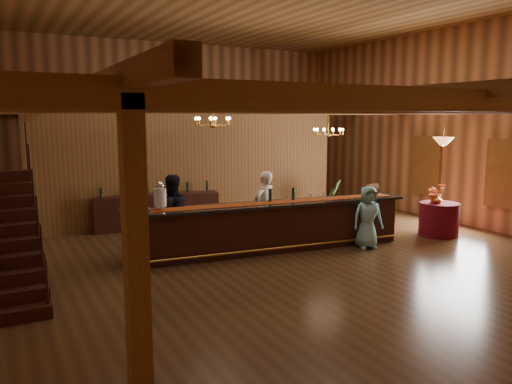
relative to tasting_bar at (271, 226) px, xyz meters
name	(u,v)px	position (x,y,z in m)	size (l,w,h in m)	color
floor	(271,247)	(0.16, 0.29, -0.56)	(14.00, 14.00, 0.00)	#4C331A
ceiling	(272,0)	(0.16, 0.29, 4.94)	(14.00, 14.00, 0.00)	#A96F39
wall_back	(173,124)	(0.16, 7.29, 2.19)	(12.00, 0.10, 5.50)	#C4804D
wall_right	(458,126)	(6.16, 0.29, 2.19)	(0.10, 14.00, 5.50)	#C4804D
beam_grid	(261,106)	(0.16, 0.80, 2.69)	(11.90, 13.90, 0.39)	brown
support_posts	(282,181)	(0.16, -0.21, 1.04)	(9.20, 10.20, 3.20)	brown
partition_wall	(196,168)	(-0.34, 3.79, 0.99)	(9.00, 0.18, 3.10)	brown
window_right_front	(505,174)	(6.11, -1.31, 0.99)	(0.12, 1.05, 1.75)	white
window_right_back	(427,165)	(6.11, 1.29, 0.99)	(0.12, 1.05, 1.75)	white
staircase	(9,238)	(-5.29, -0.45, 0.44)	(1.00, 2.80, 2.00)	black
backroom_boxes	(180,193)	(-0.13, 5.79, -0.03)	(4.10, 0.60, 1.10)	black
tasting_bar	(271,226)	(0.00, 0.00, 0.00)	(6.61, 1.48, 1.11)	black
beverage_dispenser	(160,196)	(-2.45, 0.30, 0.83)	(0.26, 0.26, 0.60)	silver
glass_rack_tray	(136,210)	(-2.98, 0.25, 0.59)	(0.50, 0.50, 0.10)	gray
raffle_drum	(372,189)	(2.62, -0.31, 0.71)	(0.34, 0.24, 0.30)	brown
bar_bottle_0	(270,195)	(0.04, 0.12, 0.69)	(0.07, 0.07, 0.30)	black
bar_bottle_1	(293,194)	(0.62, 0.06, 0.69)	(0.07, 0.07, 0.30)	black
backbar_shelf	(157,211)	(-1.60, 3.43, -0.09)	(3.31, 0.52, 0.93)	black
round_table	(439,219)	(4.49, -0.73, -0.13)	(0.97, 0.97, 0.84)	#500B12
chandelier_left	(213,121)	(-1.22, 0.39, 2.35)	(0.80, 0.80, 0.45)	#C58632
chandelier_right	(328,131)	(2.70, 1.63, 2.05)	(0.80, 0.80, 0.75)	#C58632
pendant_lamp	(443,141)	(4.49, -0.73, 1.85)	(0.52, 0.52, 0.90)	#C58632
bartender	(264,207)	(0.22, 0.72, 0.31)	(0.63, 0.41, 1.72)	silver
staff_second	(171,214)	(-2.05, 0.82, 0.32)	(0.85, 0.66, 1.76)	black
guest	(368,217)	(2.08, -0.83, 0.17)	(0.71, 0.46, 1.44)	#7EC3C8
floor_plant	(332,198)	(3.58, 2.58, 0.00)	(0.62, 0.50, 1.12)	#43732E
table_flowers	(436,193)	(4.43, -0.64, 0.54)	(0.45, 0.39, 0.50)	#D55129
table_vase	(438,197)	(4.36, -0.78, 0.45)	(0.16, 0.16, 0.33)	#C58632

